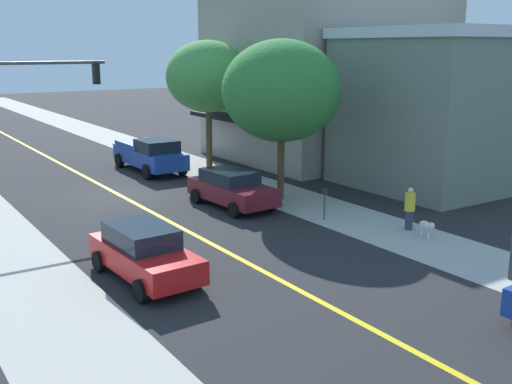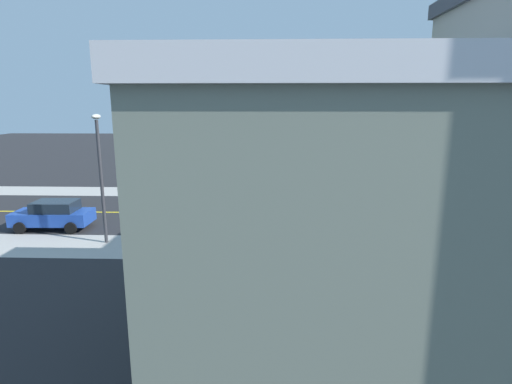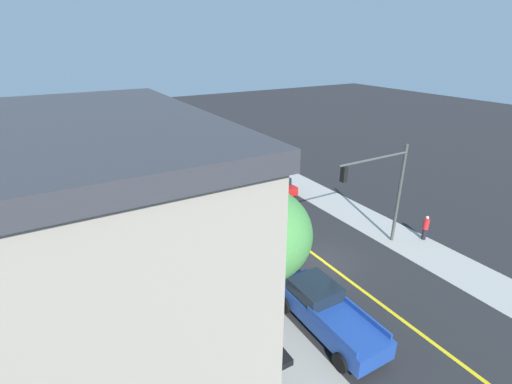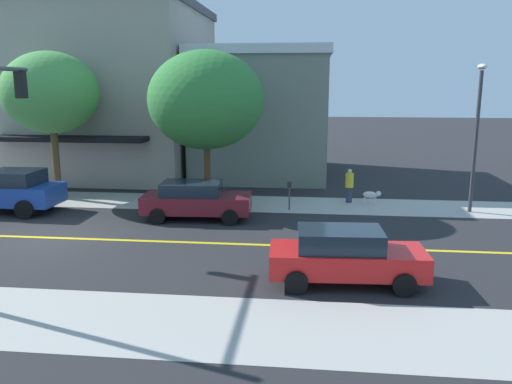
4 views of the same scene
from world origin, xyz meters
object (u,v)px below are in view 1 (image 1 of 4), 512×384
Objects in this scene: street_tree_right_corner at (208,77)px; pedestrian_yellow_shirt at (410,208)px; parking_meter at (325,199)px; blue_pickup_truck at (151,155)px; red_sedan_right_curb at (144,252)px; street_tree_left_near at (282,91)px; small_dog at (427,226)px; maroon_sedan_left_curb at (232,188)px; fire_hydrant at (253,185)px; traffic_light_mast at (22,104)px.

street_tree_right_corner reaches higher than pedestrian_yellow_shirt.
blue_pickup_truck is at bearing -82.30° from parking_meter.
red_sedan_right_curb is (8.45, 1.96, -0.03)m from parking_meter.
street_tree_right_corner is 5.26m from blue_pickup_truck.
street_tree_right_corner is (-0.60, -7.62, 0.30)m from street_tree_left_near.
pedestrian_yellow_shirt is at bearing -172.25° from small_dog.
street_tree_right_corner is at bearing 131.90° from pedestrian_yellow_shirt.
street_tree_right_corner reaches higher than maroon_sedan_left_curb.
street_tree_right_corner reaches higher than street_tree_left_near.
parking_meter reaches higher than fire_hydrant.
blue_pickup_truck is at bearing 142.39° from pedestrian_yellow_shirt.
pedestrian_yellow_shirt is at bearing 92.32° from street_tree_right_corner.
street_tree_left_near is 7.65m from street_tree_right_corner.
red_sedan_right_curb is at bearing -80.75° from small_dog.
street_tree_left_near is at bearing -99.27° from parking_meter.
street_tree_left_near is at bearing 119.72° from red_sedan_right_curb.
fire_hydrant reaches higher than small_dog.
street_tree_left_near is 1.55× the size of maroon_sedan_left_curb.
street_tree_right_corner is 8.14× the size of small_dog.
fire_hydrant is 5.43m from parking_meter.
parking_meter is at bearing 162.70° from pedestrian_yellow_shirt.
red_sedan_right_curb is 10.20m from small_dog.
street_tree_left_near is at bearing -26.80° from traffic_light_mast.
street_tree_right_corner reaches higher than parking_meter.
maroon_sedan_left_curb is (1.96, -3.81, -0.04)m from parking_meter.
street_tree_left_near is 8.11× the size of small_dog.
pedestrian_yellow_shirt is (-1.17, 6.58, -3.97)m from street_tree_left_near.
street_tree_right_corner reaches higher than blue_pickup_truck.
parking_meter is at bearing 88.00° from fire_hydrant.
traffic_light_mast is at bearing -119.94° from small_dog.
parking_meter is 0.22× the size of blue_pickup_truck.
street_tree_right_corner is at bearing 154.56° from maroon_sedan_left_curb.
maroon_sedan_left_curb is at bearing -34.60° from traffic_light_mast.
traffic_light_mast is 1.47× the size of red_sedan_right_curb.
parking_meter is at bearing 8.11° from blue_pickup_truck.
maroon_sedan_left_curb is 7.56m from pedestrian_yellow_shirt.
street_tree_left_near is 11.48m from red_sedan_right_curb.
traffic_light_mast is at bearing -19.73° from fire_hydrant.
traffic_light_mast reaches higher than fire_hydrant.
maroon_sedan_left_curb reaches higher than fire_hydrant.
street_tree_right_corner reaches higher than small_dog.
parking_meter is at bearing 80.73° from street_tree_left_near.
blue_pickup_truck is at bearing -149.11° from small_dog.
street_tree_right_corner reaches higher than fire_hydrant.
small_dog is at bearing 11.72° from blue_pickup_truck.
street_tree_left_near is 8.74× the size of fire_hydrant.
traffic_light_mast is 9.39m from maroon_sedan_left_curb.
parking_meter is (0.62, 3.82, -3.96)m from street_tree_left_near.
red_sedan_right_curb is at bearing -24.21° from blue_pickup_truck.
small_dog is (0.22, 1.03, -0.41)m from pedestrian_yellow_shirt.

